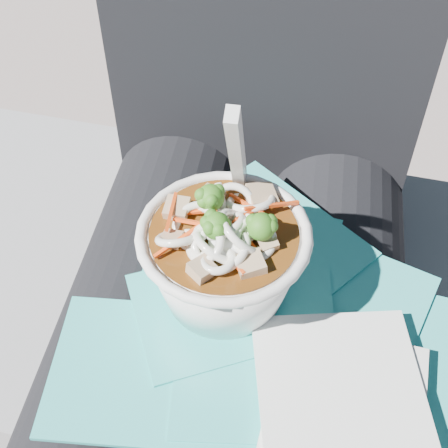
% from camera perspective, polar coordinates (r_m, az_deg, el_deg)
% --- Properties ---
extents(stone_ledge, '(1.04, 0.58, 0.48)m').
position_cam_1_polar(stone_ledge, '(0.99, 1.71, -13.74)').
color(stone_ledge, slate).
rests_on(stone_ledge, ground).
extents(lap, '(0.35, 0.48, 0.16)m').
position_cam_1_polar(lap, '(0.64, 0.40, -11.95)').
color(lap, black).
rests_on(lap, stone_ledge).
extents(person_body, '(0.34, 0.94, 1.03)m').
position_cam_1_polar(person_body, '(0.67, 1.65, -4.44)').
color(person_body, black).
rests_on(person_body, ground).
extents(plastic_bag, '(0.35, 0.35, 0.02)m').
position_cam_1_polar(plastic_bag, '(0.56, 4.01, -8.33)').
color(plastic_bag, '#29AEA9').
rests_on(plastic_bag, lap).
extents(napkins, '(0.15, 0.15, 0.01)m').
position_cam_1_polar(napkins, '(0.51, 10.87, -14.79)').
color(napkins, silver).
rests_on(napkins, plastic_bag).
extents(udon_bowl, '(0.17, 0.17, 0.20)m').
position_cam_1_polar(udon_bowl, '(0.52, 0.01, -2.74)').
color(udon_bowl, white).
rests_on(udon_bowl, plastic_bag).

